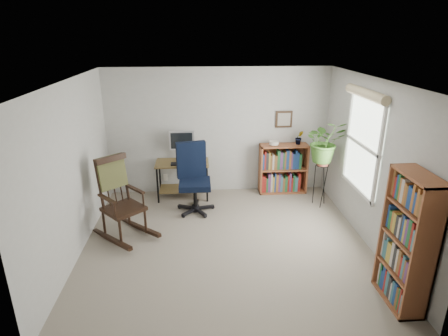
{
  "coord_description": "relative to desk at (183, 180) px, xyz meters",
  "views": [
    {
      "loc": [
        -0.37,
        -4.9,
        3.0
      ],
      "look_at": [
        0.0,
        0.4,
        1.05
      ],
      "focal_mm": 30.0,
      "sensor_mm": 36.0,
      "label": 1
    }
  ],
  "objects": [
    {
      "name": "floor",
      "position": [
        0.69,
        -1.7,
        -0.35
      ],
      "size": [
        4.2,
        4.0,
        0.0
      ],
      "primitive_type": "cube",
      "color": "gray",
      "rests_on": "ground"
    },
    {
      "name": "ceiling",
      "position": [
        0.69,
        -1.7,
        2.05
      ],
      "size": [
        4.2,
        4.0,
        0.0
      ],
      "primitive_type": "cube",
      "color": "silver",
      "rests_on": "ground"
    },
    {
      "name": "wall_back",
      "position": [
        0.69,
        0.3,
        0.85
      ],
      "size": [
        4.2,
        0.0,
        2.4
      ],
      "primitive_type": "cube",
      "color": "#B1B1AD",
      "rests_on": "ground"
    },
    {
      "name": "wall_front",
      "position": [
        0.69,
        -3.7,
        0.85
      ],
      "size": [
        4.2,
        0.0,
        2.4
      ],
      "primitive_type": "cube",
      "color": "#B1B1AD",
      "rests_on": "ground"
    },
    {
      "name": "wall_left",
      "position": [
        -1.41,
        -1.7,
        0.85
      ],
      "size": [
        0.0,
        4.0,
        2.4
      ],
      "primitive_type": "cube",
      "color": "#B1B1AD",
      "rests_on": "ground"
    },
    {
      "name": "wall_right",
      "position": [
        2.79,
        -1.7,
        0.85
      ],
      "size": [
        0.0,
        4.0,
        2.4
      ],
      "primitive_type": "cube",
      "color": "#B1B1AD",
      "rests_on": "ground"
    },
    {
      "name": "window",
      "position": [
        2.75,
        -1.4,
        1.05
      ],
      "size": [
        0.12,
        1.2,
        1.5
      ],
      "primitive_type": null,
      "color": "silver",
      "rests_on": "wall_right"
    },
    {
      "name": "desk",
      "position": [
        0.0,
        0.0,
        0.0
      ],
      "size": [
        0.98,
        0.54,
        0.71
      ],
      "primitive_type": null,
      "color": "brown",
      "rests_on": "floor"
    },
    {
      "name": "monitor",
      "position": [
        0.0,
        0.14,
        0.63
      ],
      "size": [
        0.46,
        0.16,
        0.56
      ],
      "primitive_type": null,
      "color": "silver",
      "rests_on": "desk"
    },
    {
      "name": "keyboard",
      "position": [
        0.0,
        -0.12,
        0.37
      ],
      "size": [
        0.4,
        0.15,
        0.02
      ],
      "primitive_type": "cube",
      "color": "black",
      "rests_on": "desk"
    },
    {
      "name": "office_chair",
      "position": [
        0.23,
        -0.62,
        0.26
      ],
      "size": [
        0.8,
        0.8,
        1.23
      ],
      "primitive_type": null,
      "rotation": [
        0.0,
        0.0,
        0.23
      ],
      "color": "black",
      "rests_on": "floor"
    },
    {
      "name": "rocking_chair",
      "position": [
        -0.84,
        -1.39,
        0.29
      ],
      "size": [
        1.23,
        1.26,
        1.28
      ],
      "primitive_type": null,
      "rotation": [
        0.0,
        0.0,
        0.74
      ],
      "color": "black",
      "rests_on": "floor"
    },
    {
      "name": "low_bookshelf",
      "position": [
        1.94,
        0.12,
        0.13
      ],
      "size": [
        0.92,
        0.31,
        0.97
      ],
      "primitive_type": null,
      "color": "brown",
      "rests_on": "floor"
    },
    {
      "name": "tall_bookshelf",
      "position": [
        2.61,
        -3.13,
        0.45
      ],
      "size": [
        0.3,
        0.7,
        1.6
      ],
      "primitive_type": null,
      "color": "brown",
      "rests_on": "floor"
    },
    {
      "name": "plant_stand",
      "position": [
        2.49,
        -0.52,
        0.1
      ],
      "size": [
        0.29,
        0.29,
        0.9
      ],
      "primitive_type": null,
      "rotation": [
        0.0,
        0.0,
        0.2
      ],
      "color": "black",
      "rests_on": "floor"
    },
    {
      "name": "spider_plant",
      "position": [
        2.49,
        -0.52,
        1.21
      ],
      "size": [
        1.69,
        1.87,
        1.46
      ],
      "primitive_type": "imported",
      "color": "#3A6824",
      "rests_on": "plant_stand"
    },
    {
      "name": "potted_plant_small",
      "position": [
        2.22,
        0.13,
        0.67
      ],
      "size": [
        0.13,
        0.24,
        0.11
      ],
      "primitive_type": "imported",
      "color": "#3A6824",
      "rests_on": "low_bookshelf"
    },
    {
      "name": "framed_picture",
      "position": [
        1.94,
        0.27,
        1.07
      ],
      "size": [
        0.32,
        0.04,
        0.32
      ],
      "primitive_type": null,
      "color": "black",
      "rests_on": "wall_back"
    }
  ]
}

